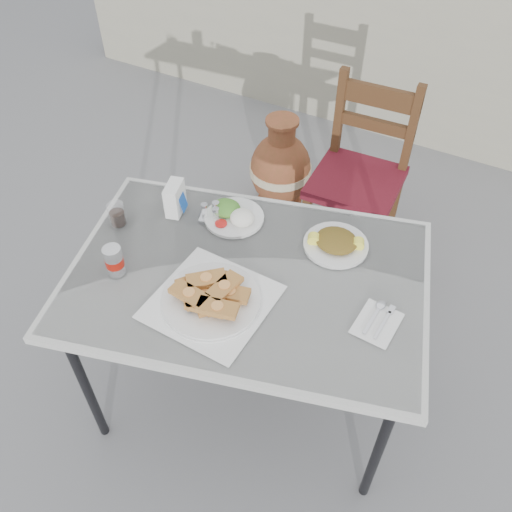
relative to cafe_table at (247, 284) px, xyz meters
The scene contains 13 objects.
ground 0.78m from the cafe_table, ahead, with size 80.00×80.00×0.00m, color slate.
cafe_table is the anchor object (origin of this frame).
pide_plate 0.21m from the cafe_table, 104.15° to the right, with size 0.42×0.42×0.08m.
salad_rice_plate 0.33m from the cafe_table, 129.26° to the left, with size 0.25×0.25×0.06m.
salad_chopped_plate 0.39m from the cafe_table, 51.49° to the left, with size 0.26×0.26×0.06m.
soda_can 0.50m from the cafe_table, 152.59° to the right, with size 0.07×0.07×0.12m.
cola_glass 0.61m from the cafe_table, behind, with size 0.07×0.07×0.10m.
napkin_holder 0.49m from the cafe_table, 158.50° to the left, with size 0.09×0.13×0.14m.
condiment_caddy 0.35m from the cafe_table, 143.27° to the left, with size 0.13×0.12×0.08m.
cutlery_napkin 0.51m from the cafe_table, ahead, with size 0.15×0.19×0.01m.
chair 1.16m from the cafe_table, 87.32° to the left, with size 0.48×0.48×1.03m.
terracotta_urn 1.41m from the cafe_table, 110.59° to the left, with size 0.38×0.38×0.66m.
back_wall 2.52m from the cafe_table, 86.46° to the left, with size 6.00×0.25×1.20m, color #9C9782.
Camera 1 is at (0.53, -1.19, 2.33)m, focal length 38.00 mm.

